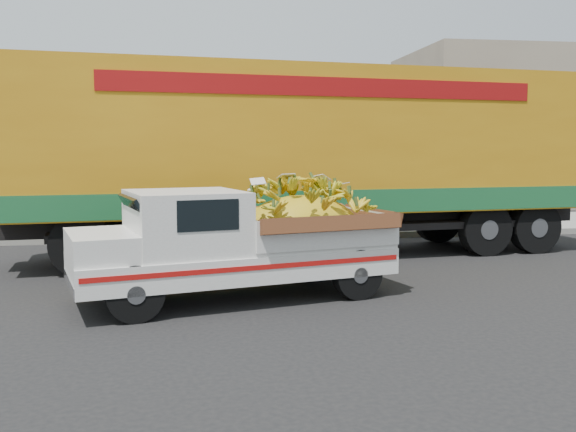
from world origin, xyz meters
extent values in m
plane|color=black|center=(0.00, 0.00, 0.00)|extent=(100.00, 100.00, 0.00)
cube|color=gray|center=(0.00, 5.42, 0.07)|extent=(60.00, 0.25, 0.15)
cube|color=gray|center=(0.00, 7.52, 0.07)|extent=(60.00, 4.00, 0.14)
cube|color=gray|center=(-8.00, 13.42, 2.50)|extent=(18.00, 6.00, 5.00)
cylinder|color=black|center=(-2.35, -1.85, 0.37)|extent=(0.77, 0.40, 0.74)
cylinder|color=black|center=(-2.72, -0.47, 0.37)|extent=(0.77, 0.40, 0.74)
cylinder|color=black|center=(0.77, -1.02, 0.37)|extent=(0.77, 0.40, 0.74)
cylinder|color=black|center=(0.40, 0.36, 0.37)|extent=(0.77, 0.40, 0.74)
cube|color=silver|center=(-1.02, -0.76, 0.54)|extent=(4.87, 2.79, 0.38)
cube|color=#A50F0C|center=(-0.80, -1.57, 0.61)|extent=(4.35, 1.17, 0.07)
cube|color=silver|center=(-3.20, -1.34, 0.44)|extent=(0.51, 1.60, 0.14)
cube|color=silver|center=(-2.84, -1.25, 0.91)|extent=(1.21, 1.72, 0.35)
cube|color=silver|center=(-1.71, -0.94, 1.17)|extent=(1.87, 1.93, 0.88)
cube|color=black|center=(-1.40, -1.69, 1.34)|extent=(0.81, 0.22, 0.41)
cube|color=silver|center=(0.11, -0.46, 0.98)|extent=(2.60, 2.18, 0.50)
ellipsoid|color=orange|center=(0.02, -0.48, 0.88)|extent=(2.31, 1.81, 1.25)
cylinder|color=black|center=(5.59, 2.58, 0.55)|extent=(1.13, 0.46, 1.10)
cylinder|color=black|center=(5.33, 4.56, 0.55)|extent=(1.13, 0.46, 1.10)
cylinder|color=black|center=(4.40, 2.42, 0.55)|extent=(1.13, 0.46, 1.10)
cylinder|color=black|center=(4.14, 4.41, 0.55)|extent=(1.13, 0.46, 1.10)
cylinder|color=black|center=(-3.54, 1.40, 0.55)|extent=(1.13, 0.46, 1.10)
cylinder|color=black|center=(-3.79, 3.39, 0.55)|extent=(1.13, 0.46, 1.10)
cube|color=black|center=(0.80, 2.97, 0.78)|extent=(12.03, 2.53, 0.36)
cube|color=#BD8112|center=(0.80, 2.97, 2.38)|extent=(11.98, 3.98, 2.84)
cube|color=#195A2D|center=(0.80, 2.97, 1.21)|extent=(12.05, 4.01, 0.45)
cube|color=maroon|center=(0.96, 1.72, 3.35)|extent=(8.33, 1.09, 0.35)
camera|label=1|loc=(-1.59, -10.04, 2.19)|focal=40.00mm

